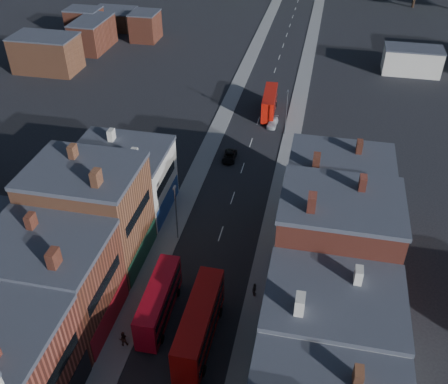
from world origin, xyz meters
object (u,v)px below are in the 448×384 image
at_px(bus_2, 269,103).
at_px(ped_1, 123,339).
at_px(bus_1, 199,324).
at_px(car_2, 229,156).
at_px(bus_0, 159,301).
at_px(car_3, 273,123).
at_px(ped_3, 254,289).

height_order(bus_2, ped_1, bus_2).
height_order(bus_1, ped_1, bus_1).
relative_size(bus_1, car_2, 2.71).
bearing_deg(ped_1, bus_2, -120.35).
distance_m(bus_0, car_2, 32.74).
relative_size(bus_0, car_3, 2.51).
xyz_separation_m(bus_2, ped_1, (-7.43, -54.16, -1.24)).
xyz_separation_m(car_3, ped_1, (-8.67, -49.72, 0.44)).
bearing_deg(car_3, ped_3, -82.42).
bearing_deg(bus_0, car_2, 86.84).
bearing_deg(ped_1, car_2, -117.81).
bearing_deg(ped_1, car_3, -122.43).
xyz_separation_m(car_2, ped_3, (8.47, -27.66, 0.41)).
distance_m(bus_0, ped_1, 5.18).
height_order(bus_0, ped_1, bus_0).
bearing_deg(bus_1, car_2, 96.80).
distance_m(car_3, ped_1, 50.47).
bearing_deg(ped_3, ped_1, 144.53).
xyz_separation_m(bus_1, car_3, (1.24, 47.59, -2.08)).
height_order(bus_0, car_3, bus_0).
distance_m(bus_0, ped_3, 10.79).
bearing_deg(bus_1, bus_0, 156.01).
bearing_deg(car_2, car_3, 65.88).
height_order(bus_1, ped_3, bus_1).
bearing_deg(bus_2, car_2, -106.32).
bearing_deg(car_3, bus_2, 108.63).
height_order(car_2, car_3, car_2).
bearing_deg(bus_2, ped_3, -87.44).
xyz_separation_m(bus_0, car_2, (0.99, 32.67, -1.75)).
height_order(bus_1, bus_2, bus_1).
relative_size(car_2, ped_3, 2.40).
bearing_deg(car_3, bus_1, -88.47).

